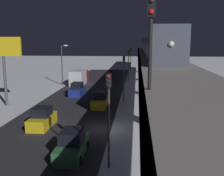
# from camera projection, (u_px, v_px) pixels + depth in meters

# --- Properties ---
(ground_plane) EXTENTS (240.00, 240.00, 0.00)m
(ground_plane) POSITION_uv_depth(u_px,v_px,m) (100.00, 129.00, 25.93)
(ground_plane) COLOR white
(avenue_asphalt) EXTENTS (11.00, 105.54, 0.01)m
(avenue_asphalt) POSITION_uv_depth(u_px,v_px,m) (56.00, 128.00, 26.33)
(avenue_asphalt) COLOR #28282D
(avenue_asphalt) RESTS_ON ground_plane
(elevated_railway) EXTENTS (5.00, 105.54, 6.33)m
(elevated_railway) POSITION_uv_depth(u_px,v_px,m) (165.00, 74.00, 24.41)
(elevated_railway) COLOR gray
(elevated_railway) RESTS_ON ground_plane
(subway_train) EXTENTS (2.94, 74.07, 3.40)m
(subway_train) POSITION_uv_depth(u_px,v_px,m) (150.00, 42.00, 56.86)
(subway_train) COLOR #4C5160
(subway_train) RESTS_ON elevated_railway
(rail_signal) EXTENTS (0.36, 0.41, 4.00)m
(rail_signal) POSITION_uv_depth(u_px,v_px,m) (151.00, 27.00, 11.31)
(rail_signal) COLOR black
(rail_signal) RESTS_ON elevated_railway
(sedan_green) EXTENTS (1.91, 4.51, 1.97)m
(sedan_green) POSITION_uv_depth(u_px,v_px,m) (72.00, 146.00, 19.81)
(sedan_green) COLOR #2D6038
(sedan_green) RESTS_ON ground_plane
(sedan_yellow) EXTENTS (1.80, 4.33, 1.97)m
(sedan_yellow) POSITION_uv_depth(u_px,v_px,m) (100.00, 101.00, 34.59)
(sedan_yellow) COLOR gold
(sedan_yellow) RESTS_ON ground_plane
(sedan_yellow_2) EXTENTS (1.80, 4.15, 1.97)m
(sedan_yellow_2) POSITION_uv_depth(u_px,v_px,m) (42.00, 119.00, 26.50)
(sedan_yellow_2) COLOR gold
(sedan_yellow_2) RESTS_ON ground_plane
(sedan_blue_2) EXTENTS (1.80, 4.57, 1.97)m
(sedan_blue_2) POSITION_uv_depth(u_px,v_px,m) (77.00, 90.00, 42.00)
(sedan_blue_2) COLOR navy
(sedan_blue_2) RESTS_ON ground_plane
(box_truck) EXTENTS (2.40, 7.40, 2.80)m
(box_truck) POSITION_uv_depth(u_px,v_px,m) (79.00, 77.00, 52.52)
(box_truck) COLOR #A51E1E
(box_truck) RESTS_ON ground_plane
(traffic_light_near) EXTENTS (0.32, 0.44, 6.40)m
(traffic_light_near) POSITION_uv_depth(u_px,v_px,m) (109.00, 107.00, 17.36)
(traffic_light_near) COLOR #2D2D2D
(traffic_light_near) RESTS_ON ground_plane
(traffic_light_mid) EXTENTS (0.32, 0.44, 6.40)m
(traffic_light_mid) POSITION_uv_depth(u_px,v_px,m) (124.00, 72.00, 36.70)
(traffic_light_mid) COLOR #2D2D2D
(traffic_light_mid) RESTS_ON ground_plane
(traffic_light_far) EXTENTS (0.32, 0.44, 6.40)m
(traffic_light_far) POSITION_uv_depth(u_px,v_px,m) (128.00, 61.00, 56.04)
(traffic_light_far) COLOR #2D2D2D
(traffic_light_far) RESTS_ON ground_plane
(traffic_light_distant) EXTENTS (0.32, 0.44, 6.40)m
(traffic_light_distant) POSITION_uv_depth(u_px,v_px,m) (131.00, 56.00, 75.38)
(traffic_light_distant) COLOR #2D2D2D
(traffic_light_distant) RESTS_ON ground_plane
(commercial_billboard) EXTENTS (4.80, 0.36, 8.90)m
(commercial_billboard) POSITION_uv_depth(u_px,v_px,m) (3.00, 53.00, 34.08)
(commercial_billboard) COLOR #4C4C51
(commercial_billboard) RESTS_ON ground_plane
(street_lamp_far) EXTENTS (1.35, 0.44, 7.65)m
(street_lamp_far) POSITION_uv_depth(u_px,v_px,m) (63.00, 60.00, 50.54)
(street_lamp_far) COLOR #38383D
(street_lamp_far) RESTS_ON ground_plane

